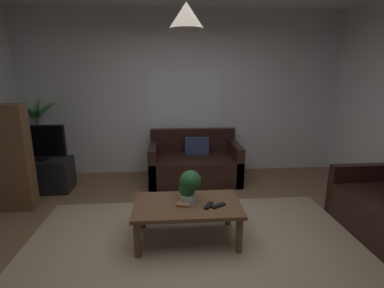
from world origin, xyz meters
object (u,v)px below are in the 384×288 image
at_px(potted_plant_on_table, 189,185).
at_px(pendant_lamp, 186,15).
at_px(tv, 36,142).
at_px(potted_palm_corner, 39,142).
at_px(remote_on_table_1, 218,206).
at_px(remote_on_table_0, 208,205).
at_px(couch_under_window, 194,164).
at_px(tv_stand, 41,175).
at_px(bookshelf_corner, 1,158).
at_px(book_on_table_0, 183,204).
at_px(coffee_table, 187,209).

relative_size(potted_plant_on_table, pendant_lamp, 0.56).
distance_m(tv, potted_palm_corner, 0.53).
bearing_deg(remote_on_table_1, remote_on_table_0, 52.19).
bearing_deg(remote_on_table_1, couch_under_window, -28.79).
height_order(remote_on_table_0, pendant_lamp, pendant_lamp).
bearing_deg(potted_palm_corner, remote_on_table_1, -38.11).
bearing_deg(couch_under_window, tv_stand, -173.72).
height_order(potted_palm_corner, pendant_lamp, pendant_lamp).
height_order(couch_under_window, potted_plant_on_table, couch_under_window).
height_order(potted_plant_on_table, potted_palm_corner, potted_palm_corner).
bearing_deg(bookshelf_corner, pendant_lamp, -21.02).
distance_m(couch_under_window, pendant_lamp, 2.69).
xyz_separation_m(book_on_table_0, pendant_lamp, (0.04, 0.03, 1.85)).
bearing_deg(potted_plant_on_table, potted_palm_corner, 140.80).
bearing_deg(pendant_lamp, couch_under_window, 82.69).
bearing_deg(pendant_lamp, potted_palm_corner, 139.57).
xyz_separation_m(tv, bookshelf_corner, (-0.19, -0.59, -0.06)).
xyz_separation_m(potted_palm_corner, bookshelf_corner, (-0.01, -1.08, 0.04)).
bearing_deg(bookshelf_corner, potted_plant_on_table, -19.46).
height_order(potted_plant_on_table, bookshelf_corner, bookshelf_corner).
xyz_separation_m(coffee_table, remote_on_table_0, (0.22, -0.08, 0.07)).
bearing_deg(remote_on_table_1, coffee_table, 42.02).
distance_m(remote_on_table_1, tv_stand, 2.94).
xyz_separation_m(remote_on_table_0, tv, (-2.36, 1.56, 0.34)).
relative_size(remote_on_table_1, bookshelf_corner, 0.11).
distance_m(coffee_table, bookshelf_corner, 2.52).
bearing_deg(coffee_table, remote_on_table_1, -16.33).
bearing_deg(couch_under_window, book_on_table_0, -98.50).
bearing_deg(tv_stand, couch_under_window, 6.28).
relative_size(remote_on_table_1, pendant_lamp, 0.26).
height_order(potted_palm_corner, bookshelf_corner, potted_palm_corner).
xyz_separation_m(remote_on_table_0, potted_palm_corner, (-2.54, 2.06, 0.23)).
distance_m(tv_stand, tv, 0.52).
height_order(remote_on_table_1, pendant_lamp, pendant_lamp).
bearing_deg(remote_on_table_1, potted_palm_corner, 20.25).
bearing_deg(remote_on_table_0, potted_palm_corner, 168.70).
distance_m(couch_under_window, potted_palm_corner, 2.58).
height_order(coffee_table, bookshelf_corner, bookshelf_corner).
xyz_separation_m(remote_on_table_1, pendant_lamp, (-0.32, 0.09, 1.85)).
bearing_deg(book_on_table_0, tv, 144.28).
distance_m(tv, pendant_lamp, 3.02).
xyz_separation_m(coffee_table, tv, (-2.15, 1.48, 0.41)).
relative_size(remote_on_table_1, tv, 0.19).
distance_m(remote_on_table_0, remote_on_table_1, 0.10).
xyz_separation_m(potted_palm_corner, pendant_lamp, (2.32, -1.97, 1.62)).
bearing_deg(remote_on_table_1, pendant_lamp, 42.02).
distance_m(remote_on_table_1, potted_plant_on_table, 0.37).
height_order(book_on_table_0, pendant_lamp, pendant_lamp).
bearing_deg(couch_under_window, potted_plant_on_table, -96.72).
height_order(remote_on_table_1, tv_stand, tv_stand).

